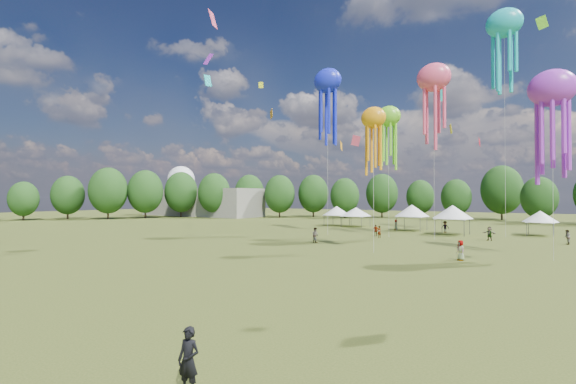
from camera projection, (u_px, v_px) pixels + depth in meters
The scene contains 10 objects.
ground at pixel (109, 315), 18.79m from camera, with size 300.00×300.00×0.00m, color #384416.
observer_main at pixel (188, 361), 11.29m from camera, with size 0.69×0.45×1.89m, color black.
spectator_near at pixel (315, 235), 48.72m from camera, with size 0.90×0.70×1.86m, color gray.
spectators_far at pixel (453, 232), 53.76m from camera, with size 24.83×30.24×1.84m.
festival_tents at pixel (407, 212), 67.36m from camera, with size 38.82×12.45×4.42m.
show_kites at pixel (434, 85), 51.96m from camera, with size 32.17×27.58×32.04m.
small_kites at pixel (407, 14), 54.13m from camera, with size 73.19×60.72×45.25m.
treeline at pixel (421, 192), 72.33m from camera, with size 201.57×95.24×13.43m.
hangar at pixel (201, 202), 119.10m from camera, with size 40.00×12.00×8.00m, color gray.
radome at pixel (181, 184), 133.26m from camera, with size 9.00×9.00×16.00m.
Camera 1 is at (17.74, -10.62, 5.59)m, focal length 24.80 mm.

